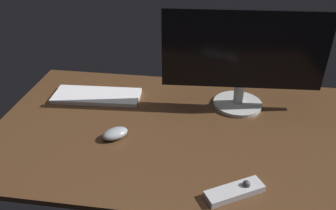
# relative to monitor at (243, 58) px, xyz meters

# --- Properties ---
(desk) EXTENTS (1.40, 0.84, 0.02)m
(desk) POSITION_rel_monitor_xyz_m (-0.23, -0.20, -0.23)
(desk) COLOR #4C301C
(desk) RESTS_ON ground
(monitor) EXTENTS (0.64, 0.20, 0.41)m
(monitor) POSITION_rel_monitor_xyz_m (0.00, 0.00, 0.00)
(monitor) COLOR #BBBBBB
(monitor) RESTS_ON desk
(keyboard) EXTENTS (0.38, 0.16, 0.02)m
(keyboard) POSITION_rel_monitor_xyz_m (-0.61, -0.02, -0.21)
(keyboard) COLOR white
(keyboard) RESTS_ON desk
(computer_mouse) EXTENTS (0.11, 0.11, 0.04)m
(computer_mouse) POSITION_rel_monitor_xyz_m (-0.45, -0.29, -0.20)
(computer_mouse) COLOR #999EA5
(computer_mouse) RESTS_ON desk
(media_remote) EXTENTS (0.18, 0.14, 0.04)m
(media_remote) POSITION_rel_monitor_xyz_m (-0.02, -0.51, -0.20)
(media_remote) COLOR #B7B7BC
(media_remote) RESTS_ON desk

